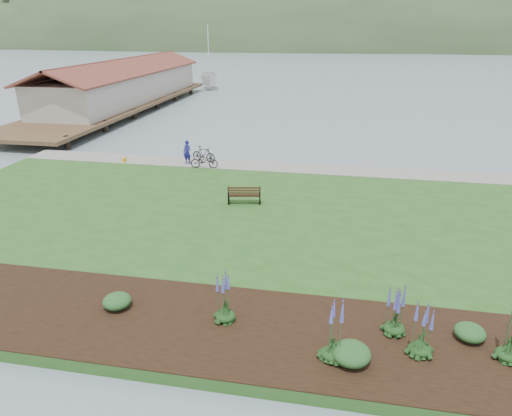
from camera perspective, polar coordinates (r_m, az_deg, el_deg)
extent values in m
plane|color=slate|center=(22.94, -0.02, -0.72)|extent=(600.00, 600.00, 0.00)
cube|color=#24521D|center=(21.06, -1.02, -2.28)|extent=(34.00, 20.00, 0.40)
cube|color=gray|center=(29.22, 2.48, 5.18)|extent=(34.00, 2.20, 0.03)
cube|color=black|center=(13.89, 4.91, -15.50)|extent=(24.00, 4.40, 0.04)
cube|color=#4C3826|center=(53.15, -16.68, 12.43)|extent=(8.00, 36.00, 0.30)
cube|color=#B2ADA3|center=(54.70, -15.93, 14.51)|extent=(6.40, 28.00, 3.00)
cube|color=#301F12|center=(23.06, -1.47, 1.68)|extent=(1.69, 0.83, 0.05)
cube|color=#301F12|center=(22.67, -1.51, 2.14)|extent=(1.62, 0.43, 0.51)
cube|color=black|center=(23.19, -3.42, 1.15)|extent=(0.15, 0.56, 0.45)
cube|color=black|center=(23.12, 0.49, 1.13)|extent=(0.15, 0.56, 0.45)
imported|color=navy|center=(29.94, -8.61, 7.15)|extent=(0.76, 0.62, 1.82)
imported|color=black|center=(29.04, -6.49, 5.85)|extent=(0.76, 1.78, 0.91)
imported|color=black|center=(30.38, -6.56, 6.70)|extent=(0.97, 1.80, 1.04)
imported|color=silver|center=(69.90, -5.78, 14.60)|extent=(13.20, 13.33, 28.06)
cube|color=gold|center=(31.34, -16.14, 5.75)|extent=(0.21, 0.31, 0.31)
ellipsoid|color=#143814|center=(13.09, 9.50, -17.51)|extent=(0.62, 0.62, 0.31)
cone|color=#44489F|center=(12.47, 9.80, -13.88)|extent=(0.32, 0.32, 1.74)
ellipsoid|color=#143814|center=(14.37, 16.87, -14.20)|extent=(0.62, 0.62, 0.31)
cone|color=#44489F|center=(13.89, 17.27, -11.30)|extent=(0.40, 0.40, 1.43)
ellipsoid|color=#143814|center=(14.58, 28.90, -15.72)|extent=(0.62, 0.62, 0.31)
ellipsoid|color=#143814|center=(14.32, -3.84, -13.31)|extent=(0.62, 0.62, 0.31)
cone|color=#44489F|center=(13.77, -3.95, -9.94)|extent=(0.36, 0.36, 1.68)
ellipsoid|color=#143814|center=(13.83, 19.80, -16.23)|extent=(0.62, 0.62, 0.31)
cone|color=#44489F|center=(13.32, 20.30, -13.21)|extent=(0.36, 0.36, 1.47)
ellipsoid|color=#1E4C21|center=(15.47, -16.99, -11.06)|extent=(0.90, 0.90, 0.45)
ellipsoid|color=#1E4C21|center=(13.01, 11.83, -17.36)|extent=(1.05, 1.05, 0.52)
ellipsoid|color=#1E4C21|center=(14.86, 25.18, -13.89)|extent=(0.88, 0.88, 0.44)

